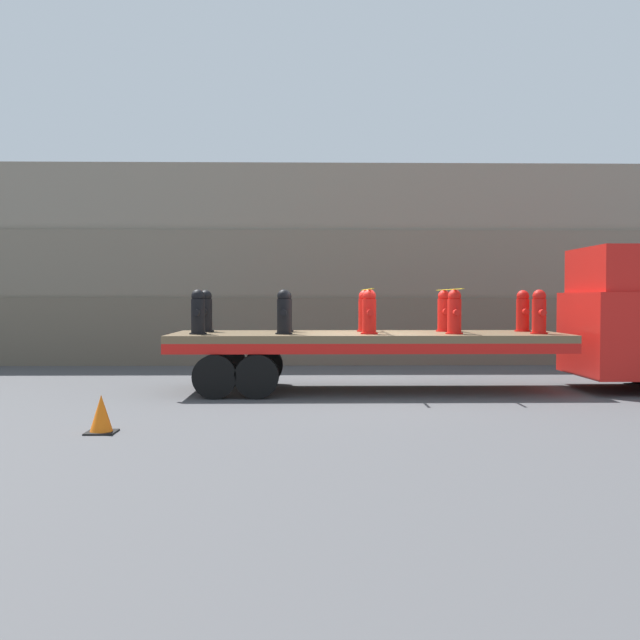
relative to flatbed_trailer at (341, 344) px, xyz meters
name	(u,v)px	position (x,y,z in m)	size (l,w,h in m)	color
ground_plane	(367,391)	(0.55, 0.00, -0.97)	(120.00, 120.00, 0.00)	#474749
rock_cliff	(347,266)	(0.55, 7.19, 1.94)	(60.00, 3.30, 5.83)	#665B4C
flatbed_trailer	(341,344)	(0.00, 0.00, 0.00)	(8.04, 2.56, 1.21)	brown
fire_hydrant_black_near_0	(198,312)	(-2.87, -0.54, 0.67)	(0.35, 0.57, 0.89)	black
fire_hydrant_black_far_0	(206,311)	(-2.87, 0.54, 0.67)	(0.35, 0.57, 0.89)	black
fire_hydrant_black_near_1	(284,312)	(-1.16, -0.54, 0.67)	(0.35, 0.57, 0.89)	black
fire_hydrant_black_far_1	(285,311)	(-1.16, 0.54, 0.67)	(0.35, 0.57, 0.89)	black
fire_hydrant_red_near_2	(369,312)	(0.55, -0.54, 0.67)	(0.35, 0.57, 0.89)	red
fire_hydrant_red_far_2	(365,311)	(0.55, 0.54, 0.67)	(0.35, 0.57, 0.89)	red
fire_hydrant_red_near_3	(454,312)	(2.26, -0.54, 0.67)	(0.35, 0.57, 0.89)	red
fire_hydrant_red_far_3	(444,311)	(2.26, 0.54, 0.67)	(0.35, 0.57, 0.89)	red
fire_hydrant_red_near_4	(539,312)	(3.97, -0.54, 0.67)	(0.35, 0.57, 0.89)	red
fire_hydrant_red_far_4	(523,311)	(3.97, 0.54, 0.67)	(0.35, 0.57, 0.89)	red
cargo_strap_rear	(367,289)	(0.55, 0.00, 1.14)	(0.05, 2.66, 0.01)	yellow
cargo_strap_middle	(449,289)	(2.26, 0.00, 1.14)	(0.05, 2.66, 0.01)	yellow
traffic_cone	(101,414)	(-3.64, -4.60, -0.70)	(0.42, 0.42, 0.55)	black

